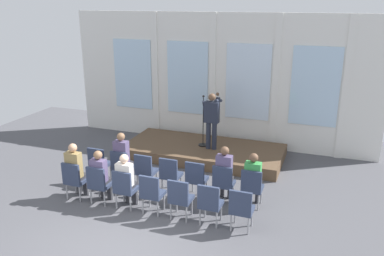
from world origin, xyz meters
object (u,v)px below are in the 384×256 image
Objects in this scene: audience_r0_c6 at (253,177)px; audience_r1_c0 at (75,168)px; chair_r0_c5 at (223,181)px; chair_r1_c1 at (99,182)px; chair_r0_c1 at (122,165)px; audience_r1_c2 at (126,178)px; speaker at (212,117)px; chair_r0_c3 at (170,173)px; chair_r0_c6 at (252,186)px; chair_r0_c4 at (196,177)px; chair_r1_c0 at (74,178)px; audience_r0_c1 at (123,156)px; audience_r1_c1 at (100,174)px; chair_r0_c0 at (99,162)px; mic_stand at (203,135)px; chair_r0_c2 at (145,169)px; chair_r1_c4 at (180,197)px; chair_r1_c6 at (241,207)px; chair_r1_c3 at (152,192)px; chair_r1_c5 at (210,202)px; audience_r0_c5 at (225,171)px.

audience_r0_c6 is 0.94× the size of audience_r1_c0.
chair_r0_c5 is 2.86m from chair_r1_c1.
audience_r1_c2 is at bearing -55.08° from chair_r0_c1.
speaker is 2.57m from chair_r0_c3.
audience_r0_c6 is (-0.00, 0.08, 0.19)m from chair_r0_c6.
chair_r0_c4 is 1.65m from audience_r1_c2.
audience_r0_c1 is at bearing 59.14° from chair_r1_c0.
audience_r1_c1 is at bearing -90.00° from audience_r0_c1.
chair_r0_c1 is 1.00× the size of chair_r1_c1.
chair_r0_c1 is at bearing 55.21° from audience_r1_c0.
chair_r0_c0 and chair_r1_c1 have the same top height.
chair_r0_c0 is 0.67m from chair_r0_c1.
mic_stand is 1.65× the size of chair_r0_c2.
chair_r0_c1 is 0.25m from audience_r0_c1.
chair_r0_c4 is at bearing 0.00° from chair_r0_c3.
chair_r0_c0 is 2.86m from chair_r1_c4.
chair_r0_c1 is 1.00× the size of chair_r1_c6.
chair_r0_c5 and chair_r1_c3 have the same top height.
chair_r0_c3 is 1.23m from chair_r1_c4.
chair_r0_c2 is at bearing 152.58° from chair_r1_c5.
audience_r0_c6 is 2.30m from chair_r1_c3.
chair_r0_c0 and chair_r1_c3 have the same top height.
chair_r1_c4 is at bearing -79.10° from mic_stand.
audience_r0_c1 is (-1.30, -2.53, 0.10)m from mic_stand.
chair_r0_c6 and chair_r1_c5 have the same top height.
audience_r1_c0 is at bearing -90.00° from chair_r0_c0.
mic_stand is 4.14m from chair_r1_c0.
chair_r1_c1 is (-1.61, -3.48, -0.76)m from speaker.
chair_r1_c1 is at bearing 0.00° from chair_r1_c0.
chair_r0_c3 is 1.00× the size of chair_r0_c4.
speaker is 3.42m from chair_r0_c0.
chair_r0_c3 and chair_r0_c4 have the same top height.
chair_r1_c1 is 2.67m from chair_r1_c5.
chair_r0_c6 is at bearing -90.00° from audience_r0_c6.
chair_r1_c6 is at bearing -1.42° from audience_r1_c1.
chair_r1_c3 is at bearing -2.24° from audience_r1_c0.
audience_r0_c5 is at bearing 2.26° from chair_r0_c2.
mic_stand is 3.31m from chair_r0_c6.
speaker is 1.07× the size of mic_stand.
chair_r0_c5 is at bearing 122.72° from chair_r1_c6.
chair_r0_c5 is 0.70m from audience_r0_c6.
chair_r1_c4 is (0.70, -3.64, -0.13)m from mic_stand.
audience_r0_c6 is 2.86m from audience_r1_c2.
audience_r1_c1 is (-3.33, -0.95, 0.18)m from chair_r0_c6.
chair_r1_c0 is 0.68× the size of audience_r1_c0.
mic_stand is 3.87m from chair_r1_c1.
audience_r0_c6 reaches higher than chair_r0_c6.
mic_stand is at bearing 119.20° from chair_r1_c6.
audience_r1_c1 is (0.00, -1.03, -0.05)m from audience_r0_c1.
chair_r0_c1 is 1.00× the size of chair_r0_c4.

